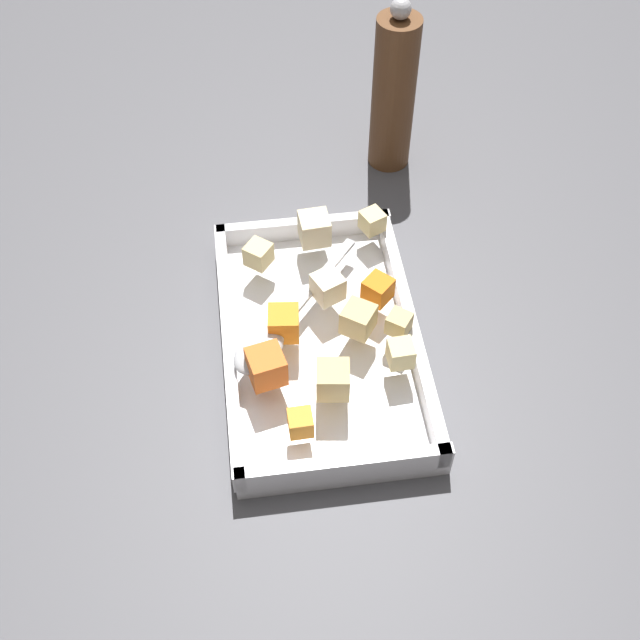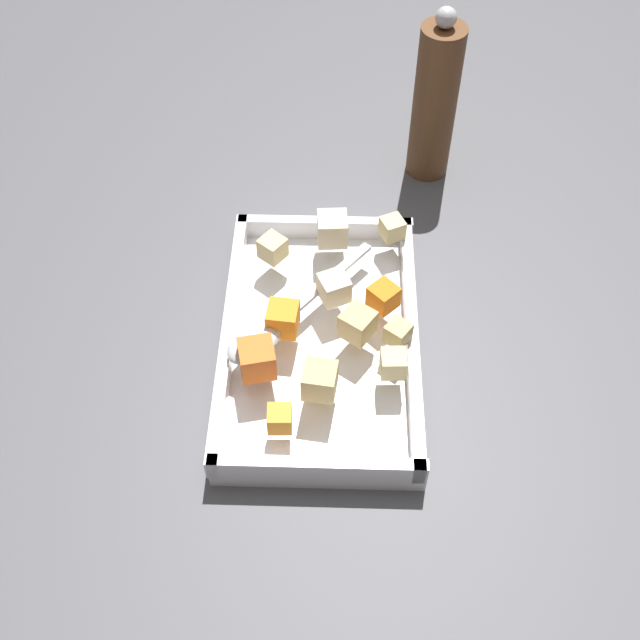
# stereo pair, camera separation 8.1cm
# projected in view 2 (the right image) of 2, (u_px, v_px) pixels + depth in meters

# --- Properties ---
(ground_plane) EXTENTS (4.00, 4.00, 0.00)m
(ground_plane) POSITION_uv_depth(u_px,v_px,m) (322.00, 338.00, 0.85)
(ground_plane) COLOR #4C4C51
(baking_dish) EXTENTS (0.32, 0.20, 0.04)m
(baking_dish) POSITION_uv_depth(u_px,v_px,m) (320.00, 343.00, 0.84)
(baking_dish) COLOR silver
(baking_dish) RESTS_ON ground_plane
(carrot_chunk_far_right) EXTENTS (0.03, 0.03, 0.03)m
(carrot_chunk_far_right) POSITION_uv_depth(u_px,v_px,m) (283.00, 319.00, 0.80)
(carrot_chunk_far_right) COLOR orange
(carrot_chunk_far_right) RESTS_ON baking_dish
(carrot_chunk_front_center) EXTENTS (0.04, 0.04, 0.03)m
(carrot_chunk_front_center) POSITION_uv_depth(u_px,v_px,m) (257.00, 359.00, 0.77)
(carrot_chunk_front_center) COLOR orange
(carrot_chunk_front_center) RESTS_ON baking_dish
(carrot_chunk_corner_ne) EXTENTS (0.04, 0.04, 0.03)m
(carrot_chunk_corner_ne) POSITION_uv_depth(u_px,v_px,m) (383.00, 297.00, 0.82)
(carrot_chunk_corner_ne) COLOR orange
(carrot_chunk_corner_ne) RESTS_ON baking_dish
(carrot_chunk_near_spoon) EXTENTS (0.02, 0.02, 0.02)m
(carrot_chunk_near_spoon) POSITION_uv_depth(u_px,v_px,m) (280.00, 419.00, 0.73)
(carrot_chunk_near_spoon) COLOR orange
(carrot_chunk_near_spoon) RESTS_ON baking_dish
(potato_chunk_corner_se) EXTENTS (0.04, 0.04, 0.03)m
(potato_chunk_corner_se) POSITION_uv_depth(u_px,v_px,m) (318.00, 381.00, 0.75)
(potato_chunk_corner_se) COLOR tan
(potato_chunk_corner_se) RESTS_ON baking_dish
(potato_chunk_corner_nw) EXTENTS (0.03, 0.03, 0.03)m
(potato_chunk_corner_nw) POSITION_uv_depth(u_px,v_px,m) (332.00, 229.00, 0.88)
(potato_chunk_corner_nw) COLOR beige
(potato_chunk_corner_nw) RESTS_ON baking_dish
(potato_chunk_rim_edge) EXTENTS (0.04, 0.04, 0.03)m
(potato_chunk_rim_edge) POSITION_uv_depth(u_px,v_px,m) (334.00, 288.00, 0.83)
(potato_chunk_rim_edge) COLOR beige
(potato_chunk_rim_edge) RESTS_ON baking_dish
(potato_chunk_mid_right) EXTENTS (0.04, 0.04, 0.03)m
(potato_chunk_mid_right) POSITION_uv_depth(u_px,v_px,m) (273.00, 248.00, 0.87)
(potato_chunk_mid_right) COLOR #E0CC89
(potato_chunk_mid_right) RESTS_ON baking_dish
(potato_chunk_near_left) EXTENTS (0.03, 0.03, 0.02)m
(potato_chunk_near_left) POSITION_uv_depth(u_px,v_px,m) (392.00, 228.00, 0.89)
(potato_chunk_near_left) COLOR #E0CC89
(potato_chunk_near_left) RESTS_ON baking_dish
(potato_chunk_under_handle) EXTENTS (0.03, 0.03, 0.02)m
(potato_chunk_under_handle) POSITION_uv_depth(u_px,v_px,m) (398.00, 333.00, 0.79)
(potato_chunk_under_handle) COLOR tan
(potato_chunk_under_handle) RESTS_ON baking_dish
(potato_chunk_far_left) EXTENTS (0.04, 0.04, 0.03)m
(potato_chunk_far_left) POSITION_uv_depth(u_px,v_px,m) (358.00, 324.00, 0.80)
(potato_chunk_far_left) COLOR tan
(potato_chunk_far_left) RESTS_ON baking_dish
(potato_chunk_heap_side) EXTENTS (0.03, 0.03, 0.02)m
(potato_chunk_heap_side) POSITION_uv_depth(u_px,v_px,m) (393.00, 363.00, 0.77)
(potato_chunk_heap_side) COLOR #E0CC89
(potato_chunk_heap_side) RESTS_ON baking_dish
(serving_spoon) EXTENTS (0.18, 0.16, 0.02)m
(serving_spoon) POSITION_uv_depth(u_px,v_px,m) (264.00, 334.00, 0.80)
(serving_spoon) COLOR silver
(serving_spoon) RESTS_ON baking_dish
(pepper_mill) EXTENTS (0.05, 0.05, 0.22)m
(pepper_mill) POSITION_uv_depth(u_px,v_px,m) (435.00, 102.00, 0.95)
(pepper_mill) COLOR brown
(pepper_mill) RESTS_ON ground_plane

